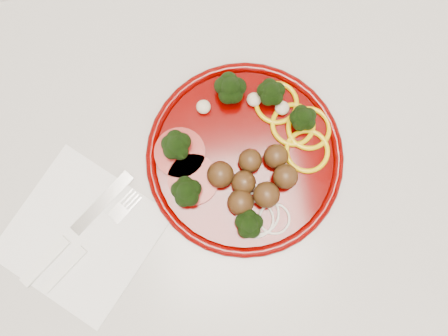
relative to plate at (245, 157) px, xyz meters
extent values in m
cube|color=beige|center=(-0.17, -0.01, -0.48)|extent=(2.40, 0.60, 0.87)
cube|color=#B3AFA9|center=(-0.17, -0.01, -0.03)|extent=(2.40, 0.60, 0.03)
cylinder|color=#510100|center=(0.00, 0.00, -0.01)|extent=(0.26, 0.26, 0.01)
torus|color=#510100|center=(0.00, 0.00, 0.00)|extent=(0.27, 0.27, 0.01)
sphere|color=#4B2E12|center=(0.04, -0.01, 0.01)|extent=(0.03, 0.03, 0.03)
sphere|color=#4B2E12|center=(-0.04, -0.02, 0.01)|extent=(0.03, 0.03, 0.03)
sphere|color=#4B2E12|center=(-0.02, -0.06, 0.01)|extent=(0.03, 0.03, 0.03)
sphere|color=#4B2E12|center=(0.02, -0.06, 0.01)|extent=(0.03, 0.03, 0.03)
sphere|color=#4B2E12|center=(0.05, -0.04, 0.01)|extent=(0.03, 0.03, 0.03)
sphere|color=#4B2E12|center=(-0.01, -0.04, 0.01)|extent=(0.03, 0.03, 0.03)
sphere|color=#4B2E12|center=(0.01, -0.01, 0.01)|extent=(0.03, 0.03, 0.03)
torus|color=#DAB008|center=(0.07, 0.03, 0.00)|extent=(0.06, 0.06, 0.01)
torus|color=#DAB008|center=(0.08, -0.01, 0.00)|extent=(0.06, 0.06, 0.01)
torus|color=#DAB008|center=(0.06, 0.07, 0.00)|extent=(0.06, 0.06, 0.01)
torus|color=#DAB008|center=(0.09, 0.02, 0.00)|extent=(0.06, 0.06, 0.01)
cylinder|color=#720A07|center=(-0.08, 0.02, 0.00)|extent=(0.07, 0.07, 0.01)
cylinder|color=#720A07|center=(-0.07, -0.02, 0.00)|extent=(0.07, 0.07, 0.01)
torus|color=beige|center=(0.00, -0.08, 0.00)|extent=(0.05, 0.05, 0.00)
torus|color=beige|center=(0.02, -0.09, 0.00)|extent=(0.04, 0.04, 0.00)
torus|color=beige|center=(0.00, -0.08, 0.00)|extent=(0.06, 0.06, 0.00)
ellipsoid|color=#C6B793|center=(0.03, 0.07, 0.00)|extent=(0.02, 0.02, 0.01)
ellipsoid|color=#C6B793|center=(-0.04, 0.08, 0.00)|extent=(0.02, 0.02, 0.01)
ellipsoid|color=#C6B793|center=(0.06, 0.06, 0.00)|extent=(0.02, 0.02, 0.01)
cube|color=white|center=(-0.23, -0.06, -0.01)|extent=(0.25, 0.25, 0.00)
cube|color=silver|center=(-0.20, -0.02, -0.01)|extent=(0.09, 0.08, 0.00)
cube|color=white|center=(-0.28, -0.09, -0.01)|extent=(0.07, 0.06, 0.01)
cube|color=white|center=(-0.26, -0.10, -0.01)|extent=(0.06, 0.05, 0.01)
cube|color=silver|center=(-0.18, -0.04, -0.01)|extent=(0.03, 0.03, 0.00)
cube|color=silver|center=(-0.16, -0.04, -0.01)|extent=(0.02, 0.02, 0.00)
cube|color=silver|center=(-0.16, -0.03, -0.01)|extent=(0.02, 0.02, 0.00)
cube|color=silver|center=(-0.16, -0.03, -0.01)|extent=(0.02, 0.02, 0.00)
cube|color=silver|center=(-0.17, -0.02, -0.01)|extent=(0.02, 0.02, 0.00)
camera|label=1|loc=(-0.05, -0.11, 0.65)|focal=40.00mm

